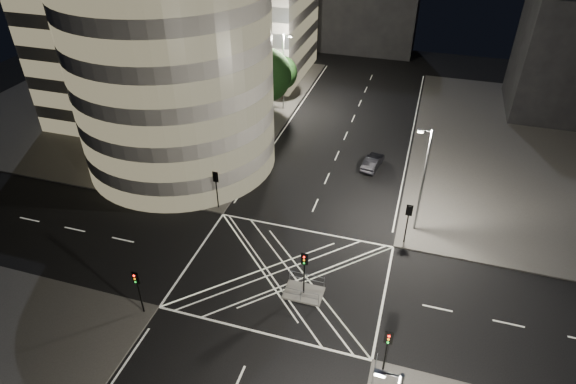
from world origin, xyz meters
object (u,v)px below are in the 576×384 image
(sedan, at_px, (373,162))
(traffic_signal_fr, at_px, (408,217))
(central_island, at_px, (304,293))
(traffic_signal_island, at_px, (304,266))
(traffic_signal_fl, at_px, (216,183))
(traffic_signal_nl, at_px, (137,285))
(street_lamp_left_far, at_px, (284,70))
(traffic_signal_nr, at_px, (387,345))
(street_lamp_right_far, at_px, (423,178))
(street_lamp_left_near, at_px, (229,132))

(sedan, bearing_deg, traffic_signal_fr, 120.78)
(traffic_signal_fr, bearing_deg, sedan, 111.24)
(central_island, height_order, sedan, sedan)
(central_island, distance_m, traffic_signal_island, 2.84)
(central_island, bearing_deg, traffic_signal_fr, 50.67)
(traffic_signal_fl, xyz_separation_m, traffic_signal_nl, (0.00, -13.60, 0.00))
(traffic_signal_island, distance_m, street_lamp_left_far, 33.61)
(traffic_signal_island, relative_size, street_lamp_left_far, 0.40)
(central_island, xyz_separation_m, traffic_signal_nl, (-10.80, -5.30, 2.84))
(traffic_signal_fl, bearing_deg, traffic_signal_fr, 0.00)
(traffic_signal_fl, bearing_deg, traffic_signal_island, -37.54)
(traffic_signal_nr, bearing_deg, central_island, 142.07)
(traffic_signal_nl, bearing_deg, traffic_signal_island, 26.14)
(central_island, relative_size, street_lamp_right_far, 0.30)
(street_lamp_right_far, height_order, sedan, street_lamp_right_far)
(traffic_signal_island, height_order, street_lamp_left_far, street_lamp_left_far)
(street_lamp_left_far, bearing_deg, central_island, -70.05)
(central_island, relative_size, sedan, 0.72)
(street_lamp_left_near, bearing_deg, street_lamp_right_far, -9.03)
(street_lamp_left_near, bearing_deg, sedan, 25.84)
(traffic_signal_nr, xyz_separation_m, street_lamp_left_near, (-18.24, 18.80, 2.63))
(street_lamp_left_near, height_order, sedan, street_lamp_left_near)
(traffic_signal_fl, xyz_separation_m, traffic_signal_nr, (17.60, -13.60, 0.00))
(traffic_signal_fr, height_order, street_lamp_left_near, street_lamp_left_near)
(sedan, bearing_deg, traffic_signal_nr, 109.78)
(street_lamp_left_near, relative_size, sedan, 2.40)
(street_lamp_left_far, relative_size, sedan, 2.40)
(traffic_signal_fl, distance_m, traffic_signal_island, 13.62)
(traffic_signal_island, height_order, sedan, traffic_signal_island)
(traffic_signal_fr, height_order, street_lamp_right_far, street_lamp_right_far)
(street_lamp_left_far, height_order, sedan, street_lamp_left_far)
(traffic_signal_fl, distance_m, traffic_signal_nl, 13.60)
(traffic_signal_island, relative_size, street_lamp_left_near, 0.40)
(traffic_signal_fr, xyz_separation_m, street_lamp_left_far, (-18.24, 23.20, 2.63))
(traffic_signal_fr, xyz_separation_m, traffic_signal_island, (-6.80, -8.30, 0.00))
(traffic_signal_nl, distance_m, street_lamp_left_near, 18.99)
(street_lamp_right_far, bearing_deg, street_lamp_left_far, 131.94)
(traffic_signal_fl, xyz_separation_m, traffic_signal_fr, (17.60, 0.00, 0.00))
(traffic_signal_fl, relative_size, street_lamp_left_far, 0.40)
(traffic_signal_fr, bearing_deg, traffic_signal_nl, -142.31)
(traffic_signal_fr, distance_m, traffic_signal_nr, 13.60)
(central_island, relative_size, traffic_signal_nr, 0.75)
(traffic_signal_nr, relative_size, sedan, 0.96)
(central_island, relative_size, street_lamp_left_far, 0.30)
(traffic_signal_island, bearing_deg, traffic_signal_nl, -153.86)
(traffic_signal_fl, distance_m, street_lamp_left_near, 5.86)
(central_island, xyz_separation_m, sedan, (2.21, 20.11, 0.61))
(traffic_signal_fr, bearing_deg, traffic_signal_island, -129.33)
(traffic_signal_nr, relative_size, traffic_signal_island, 1.00)
(street_lamp_left_near, xyz_separation_m, street_lamp_left_far, (0.00, 18.00, 0.00))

